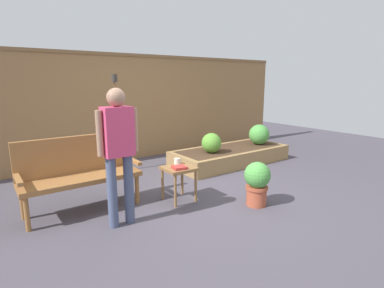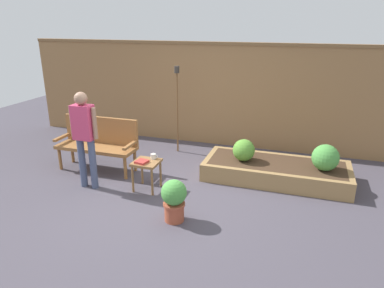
# 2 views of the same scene
# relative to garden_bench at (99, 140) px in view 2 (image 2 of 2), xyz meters

# --- Properties ---
(ground_plane) EXTENTS (14.00, 14.00, 0.00)m
(ground_plane) POSITION_rel_garden_bench_xyz_m (1.48, -0.60, -0.54)
(ground_plane) COLOR #47424C
(fence_back) EXTENTS (8.40, 0.14, 2.16)m
(fence_back) POSITION_rel_garden_bench_xyz_m (1.48, 2.00, 0.55)
(fence_back) COLOR olive
(fence_back) RESTS_ON ground_plane
(garden_bench) EXTENTS (1.44, 0.48, 0.94)m
(garden_bench) POSITION_rel_garden_bench_xyz_m (0.00, 0.00, 0.00)
(garden_bench) COLOR #936033
(garden_bench) RESTS_ON ground_plane
(side_table) EXTENTS (0.40, 0.40, 0.48)m
(side_table) POSITION_rel_garden_bench_xyz_m (1.18, -0.52, -0.15)
(side_table) COLOR olive
(side_table) RESTS_ON ground_plane
(cup_on_table) EXTENTS (0.12, 0.09, 0.08)m
(cup_on_table) POSITION_rel_garden_bench_xyz_m (1.24, -0.38, -0.02)
(cup_on_table) COLOR silver
(cup_on_table) RESTS_ON side_table
(book_on_table) EXTENTS (0.20, 0.20, 0.04)m
(book_on_table) POSITION_rel_garden_bench_xyz_m (1.14, -0.59, -0.05)
(book_on_table) COLOR #B2332D
(book_on_table) RESTS_ON side_table
(potted_boxwood) EXTENTS (0.35, 0.35, 0.59)m
(potted_boxwood) POSITION_rel_garden_bench_xyz_m (1.93, -1.25, -0.22)
(potted_boxwood) COLOR #A84C33
(potted_boxwood) RESTS_ON ground_plane
(raised_planter_bed) EXTENTS (2.40, 1.00, 0.30)m
(raised_planter_bed) POSITION_rel_garden_bench_xyz_m (3.09, 0.51, -0.39)
(raised_planter_bed) COLOR #997547
(raised_planter_bed) RESTS_ON ground_plane
(shrub_near_bench) EXTENTS (0.37, 0.37, 0.37)m
(shrub_near_bench) POSITION_rel_garden_bench_xyz_m (2.54, 0.44, -0.06)
(shrub_near_bench) COLOR brown
(shrub_near_bench) RESTS_ON raised_planter_bed
(shrub_far_corner) EXTENTS (0.43, 0.43, 0.43)m
(shrub_far_corner) POSITION_rel_garden_bench_xyz_m (3.84, 0.44, -0.03)
(shrub_far_corner) COLOR brown
(shrub_far_corner) RESTS_ON raised_planter_bed
(tiki_torch) EXTENTS (0.10, 0.10, 1.74)m
(tiki_torch) POSITION_rel_garden_bench_xyz_m (1.04, 1.27, 0.64)
(tiki_torch) COLOR brown
(tiki_torch) RESTS_ON ground_plane
(person_by_bench) EXTENTS (0.47, 0.20, 1.56)m
(person_by_bench) POSITION_rel_garden_bench_xyz_m (0.25, -0.73, 0.39)
(person_by_bench) COLOR #475170
(person_by_bench) RESTS_ON ground_plane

